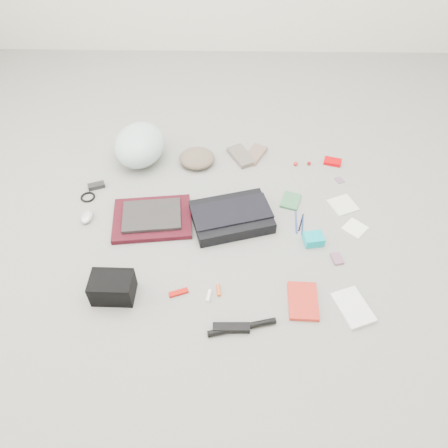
{
  "coord_description": "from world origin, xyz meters",
  "views": [
    {
      "loc": [
        0.03,
        -1.52,
        1.71
      ],
      "look_at": [
        0.0,
        0.0,
        0.05
      ],
      "focal_mm": 35.0,
      "sensor_mm": 36.0,
      "label": 1
    }
  ],
  "objects_px": {
    "messenger_bag": "(231,217)",
    "book_red": "(303,301)",
    "laptop": "(152,215)",
    "accordion_wallet": "(313,239)",
    "bike_helmet": "(140,145)",
    "camera_bag": "(113,287)"
  },
  "relations": [
    {
      "from": "messenger_bag",
      "to": "bike_helmet",
      "type": "height_order",
      "value": "bike_helmet"
    },
    {
      "from": "accordion_wallet",
      "to": "bike_helmet",
      "type": "bearing_deg",
      "value": 136.51
    },
    {
      "from": "laptop",
      "to": "book_red",
      "type": "height_order",
      "value": "laptop"
    },
    {
      "from": "bike_helmet",
      "to": "accordion_wallet",
      "type": "relative_size",
      "value": 3.79
    },
    {
      "from": "laptop",
      "to": "accordion_wallet",
      "type": "xyz_separation_m",
      "value": [
        0.84,
        -0.14,
        -0.01
      ]
    },
    {
      "from": "accordion_wallet",
      "to": "laptop",
      "type": "bearing_deg",
      "value": 161.01
    },
    {
      "from": "laptop",
      "to": "book_red",
      "type": "xyz_separation_m",
      "value": [
        0.75,
        -0.5,
        -0.03
      ]
    },
    {
      "from": "bike_helmet",
      "to": "book_red",
      "type": "xyz_separation_m",
      "value": [
        0.88,
        -1.01,
        -0.1
      ]
    },
    {
      "from": "messenger_bag",
      "to": "laptop",
      "type": "relative_size",
      "value": 1.33
    },
    {
      "from": "camera_bag",
      "to": "book_red",
      "type": "height_order",
      "value": "camera_bag"
    },
    {
      "from": "messenger_bag",
      "to": "bike_helmet",
      "type": "distance_m",
      "value": 0.76
    },
    {
      "from": "bike_helmet",
      "to": "book_red",
      "type": "bearing_deg",
      "value": -41.33
    },
    {
      "from": "bike_helmet",
      "to": "book_red",
      "type": "height_order",
      "value": "bike_helmet"
    },
    {
      "from": "camera_bag",
      "to": "accordion_wallet",
      "type": "xyz_separation_m",
      "value": [
        0.95,
        0.34,
        -0.04
      ]
    },
    {
      "from": "bike_helmet",
      "to": "messenger_bag",
      "type": "bearing_deg",
      "value": -35.19
    },
    {
      "from": "messenger_bag",
      "to": "book_red",
      "type": "distance_m",
      "value": 0.6
    },
    {
      "from": "messenger_bag",
      "to": "book_red",
      "type": "bearing_deg",
      "value": -72.29
    },
    {
      "from": "accordion_wallet",
      "to": "messenger_bag",
      "type": "bearing_deg",
      "value": 151.87
    },
    {
      "from": "messenger_bag",
      "to": "bike_helmet",
      "type": "xyz_separation_m",
      "value": [
        -0.55,
        0.51,
        0.08
      ]
    },
    {
      "from": "camera_bag",
      "to": "book_red",
      "type": "bearing_deg",
      "value": -0.55
    },
    {
      "from": "messenger_bag",
      "to": "camera_bag",
      "type": "xyz_separation_m",
      "value": [
        -0.54,
        -0.48,
        0.03
      ]
    },
    {
      "from": "messenger_bag",
      "to": "accordion_wallet",
      "type": "bearing_deg",
      "value": -34.14
    }
  ]
}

